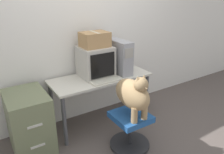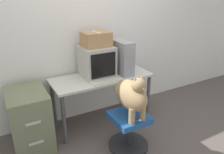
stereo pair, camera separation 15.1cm
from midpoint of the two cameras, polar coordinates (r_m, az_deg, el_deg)
ground_plane at (r=3.13m, az=1.39°, el=-13.73°), size 12.00×12.00×0.00m
wall_back at (r=3.16m, az=-4.38°, el=12.22°), size 8.00×0.05×2.60m
desk at (r=3.05m, az=-1.22°, el=-1.50°), size 1.39×0.57×0.71m
crt_monitor at (r=2.99m, az=-2.52°, el=4.11°), size 0.42×0.41×0.41m
pc_tower at (r=3.10m, az=3.69°, el=5.30°), size 0.18×0.48×0.47m
keyboard at (r=2.84m, az=0.19°, el=-0.92°), size 0.43×0.16×0.03m
computer_mouse at (r=3.00m, az=4.88°, el=0.23°), size 0.06×0.04×0.03m
office_chair at (r=2.74m, az=6.01°, el=-13.64°), size 0.49×0.49×0.45m
dog at (r=2.47m, az=6.85°, el=-4.60°), size 0.26×0.53×0.54m
filing_cabinet at (r=2.83m, az=-19.28°, el=-10.50°), size 0.44×0.63×0.73m
cardboard_box at (r=2.91m, az=-2.65°, el=9.81°), size 0.36×0.27×0.20m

